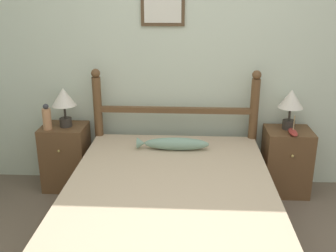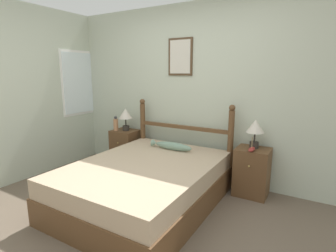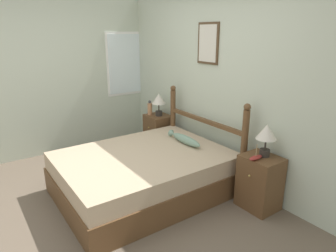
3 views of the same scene
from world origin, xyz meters
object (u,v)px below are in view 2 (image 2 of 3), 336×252
at_px(nightstand_left, 126,148).
at_px(bed, 145,184).
at_px(nightstand_right, 252,172).
at_px(fish_pillow, 172,146).
at_px(bottle, 116,124).
at_px(table_lamp_left, 126,115).
at_px(model_boat, 252,149).
at_px(table_lamp_right, 255,128).

bearing_deg(nightstand_left, bed, -40.75).
bearing_deg(nightstand_right, fish_pillow, -165.92).
bearing_deg(nightstand_left, bottle, -143.12).
height_order(table_lamp_left, bottle, table_lamp_left).
distance_m(table_lamp_left, model_boat, 2.09).
bearing_deg(table_lamp_right, fish_pillow, -163.96).
relative_size(bed, nightstand_left, 3.23).
height_order(table_lamp_right, fish_pillow, table_lamp_right).
bearing_deg(nightstand_right, bed, -139.25).
bearing_deg(table_lamp_left, model_boat, -3.03).
distance_m(bed, table_lamp_right, 1.54).
relative_size(bed, table_lamp_right, 5.49).
bearing_deg(table_lamp_right, model_boat, -87.84).
relative_size(bed, nightstand_right, 3.23).
bearing_deg(model_boat, table_lamp_left, 176.97).
bearing_deg(table_lamp_left, bottle, -150.16).
bearing_deg(model_boat, table_lamp_right, 92.16).
bearing_deg(bottle, nightstand_right, 2.26).
bearing_deg(model_boat, bottle, 179.31).
distance_m(bed, nightstand_right, 1.39).
bearing_deg(table_lamp_right, nightstand_right, -84.86).
bearing_deg(bed, table_lamp_left, 138.62).
relative_size(nightstand_right, bottle, 2.59).
relative_size(table_lamp_right, bottle, 1.53).
distance_m(table_lamp_left, table_lamp_right, 2.07).
bearing_deg(nightstand_left, table_lamp_right, 1.03).
bearing_deg(bed, model_boat, 36.92).
bearing_deg(fish_pillow, model_boat, 8.08).
bearing_deg(bed, fish_pillow, 90.11).
bearing_deg(bottle, bed, -35.02).
height_order(table_lamp_right, model_boat, table_lamp_right).
relative_size(nightstand_right, fish_pillow, 1.00).
height_order(bed, model_boat, model_boat).
bearing_deg(bottle, nightstand_left, 36.88).
height_order(bed, nightstand_right, nightstand_right).
height_order(nightstand_right, table_lamp_right, table_lamp_right).
xyz_separation_m(nightstand_right, table_lamp_left, (-2.07, -0.00, 0.57)).
relative_size(bottle, fish_pillow, 0.39).
xyz_separation_m(model_boat, fish_pillow, (-1.05, -0.15, -0.08)).
bearing_deg(model_boat, nightstand_right, 91.17).
height_order(bed, nightstand_left, nightstand_left).
xyz_separation_m(nightstand_right, fish_pillow, (-1.05, -0.26, 0.26)).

